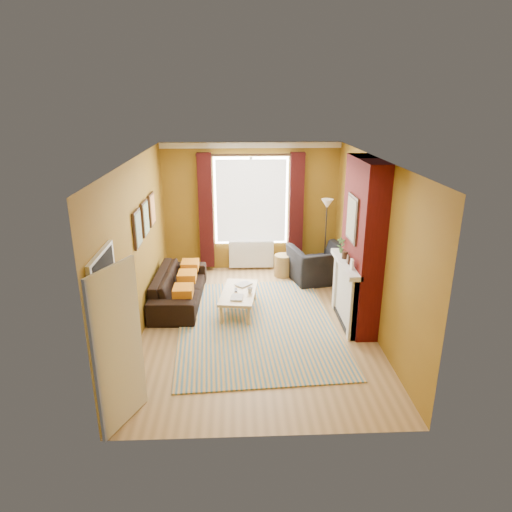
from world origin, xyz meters
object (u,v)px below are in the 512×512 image
(sofa, at_px, (179,287))
(wicker_stool, at_px, (283,265))
(armchair, at_px, (319,264))
(floor_lamp, at_px, (327,216))
(coffee_table, at_px, (239,294))

(sofa, xyz_separation_m, wicker_stool, (2.09, 1.25, -0.07))
(sofa, height_order, armchair, armchair)
(wicker_stool, bearing_deg, floor_lamp, -5.59)
(coffee_table, xyz_separation_m, wicker_stool, (0.97, 1.71, -0.11))
(sofa, bearing_deg, armchair, -69.74)
(armchair, xyz_separation_m, wicker_stool, (-0.72, 0.33, -0.13))
(floor_lamp, bearing_deg, coffee_table, -138.74)
(armchair, bearing_deg, sofa, 4.17)
(coffee_table, height_order, wicker_stool, wicker_stool)
(wicker_stool, bearing_deg, coffee_table, -119.64)
(coffee_table, bearing_deg, wicker_stool, 68.24)
(sofa, relative_size, coffee_table, 1.69)
(wicker_stool, bearing_deg, armchair, -24.46)
(armchair, distance_m, floor_lamp, 1.02)
(coffee_table, relative_size, wicker_stool, 2.64)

